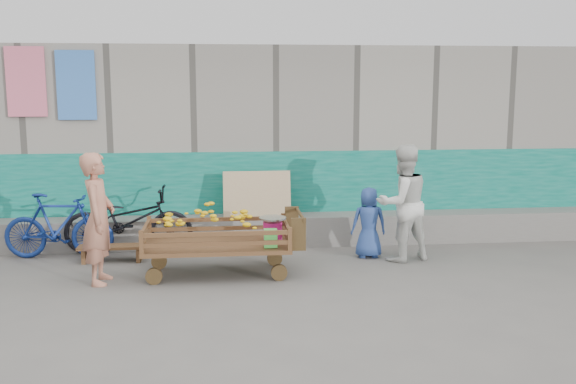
{
  "coord_description": "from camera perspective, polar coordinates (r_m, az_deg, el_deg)",
  "views": [
    {
      "loc": [
        -0.21,
        -7.14,
        2.39
      ],
      "look_at": [
        0.66,
        1.2,
        1.0
      ],
      "focal_mm": 40.0,
      "sensor_mm": 36.0,
      "label": 1
    }
  ],
  "objects": [
    {
      "name": "bicycle_blue",
      "position": [
        9.47,
        -19.74,
        -2.88
      ],
      "size": [
        1.58,
        0.62,
        0.93
      ],
      "primitive_type": "imported",
      "rotation": [
        0.0,
        0.0,
        1.45
      ],
      "color": "navy",
      "rests_on": "ground"
    },
    {
      "name": "bicycle_dark",
      "position": [
        9.48,
        -14.0,
        -2.49
      ],
      "size": [
        1.85,
        0.7,
        0.96
      ],
      "primitive_type": "imported",
      "rotation": [
        0.0,
        0.0,
        1.54
      ],
      "color": "black",
      "rests_on": "ground"
    },
    {
      "name": "building_wall",
      "position": [
        11.23,
        -4.85,
        4.66
      ],
      "size": [
        12.0,
        3.5,
        3.0
      ],
      "color": "gray",
      "rests_on": "ground"
    },
    {
      "name": "ground",
      "position": [
        7.53,
        -4.08,
        -9.11
      ],
      "size": [
        80.0,
        80.0,
        0.0
      ],
      "primitive_type": "plane",
      "color": "#5A5753",
      "rests_on": "ground"
    },
    {
      "name": "woman",
      "position": [
        8.93,
        10.14,
        -0.97
      ],
      "size": [
        0.93,
        0.81,
        1.61
      ],
      "primitive_type": "imported",
      "rotation": [
        0.0,
        0.0,
        3.44
      ],
      "color": "silver",
      "rests_on": "ground"
    },
    {
      "name": "bench",
      "position": [
        9.16,
        -15.38,
        -4.97
      ],
      "size": [
        0.91,
        0.27,
        0.23
      ],
      "color": "#52371E",
      "rests_on": "ground"
    },
    {
      "name": "child",
      "position": [
        9.06,
        7.19,
        -2.71
      ],
      "size": [
        0.5,
        0.34,
        1.0
      ],
      "primitive_type": "imported",
      "rotation": [
        0.0,
        0.0,
        3.09
      ],
      "color": "#2A468F",
      "rests_on": "ground"
    },
    {
      "name": "vendor_man",
      "position": [
        8.1,
        -16.5,
        -2.27
      ],
      "size": [
        0.4,
        0.6,
        1.61
      ],
      "primitive_type": "imported",
      "rotation": [
        0.0,
        0.0,
        1.55
      ],
      "color": "#B47158",
      "rests_on": "ground"
    },
    {
      "name": "banana_cart",
      "position": [
        8.19,
        -6.6,
        -3.41
      ],
      "size": [
        2.01,
        0.92,
        0.86
      ],
      "color": "#52371E",
      "rests_on": "ground"
    }
  ]
}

